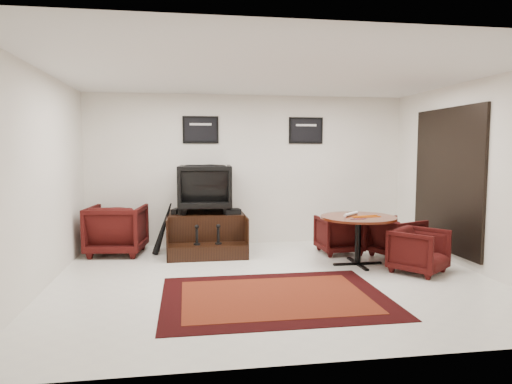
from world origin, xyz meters
The scene contains 16 objects.
ground centered at (0.00, 0.00, 0.00)m, with size 6.00×6.00×0.00m, color silver.
room_shell centered at (0.41, 0.12, 1.79)m, with size 6.02×5.02×2.81m.
area_rug centered at (-0.13, -0.76, 0.01)m, with size 2.72×2.04×0.01m.
shine_podium centered at (-0.84, 1.91, 0.31)m, with size 1.32×1.35×0.68m.
shine_chair centered at (-0.84, 2.05, 1.15)m, with size 0.92×0.86×0.95m, color black.
shoes_pair centered at (-1.30, 1.86, 0.72)m, with size 0.29×0.31×0.09m.
polish_kit centered at (-0.41, 1.69, 0.72)m, with size 0.27×0.19×0.10m, color black.
umbrella_black centered at (-1.60, 1.74, 0.41)m, with size 0.30×0.11×0.81m, color black, non-canonical shape.
umbrella_hooked centered at (-1.58, 1.96, 0.45)m, with size 0.33×0.12×0.89m, color black, non-canonical shape.
armchair_side centered at (-2.36, 1.92, 0.47)m, with size 0.91×0.85×0.93m, color black.
meeting_table centered at (1.44, 0.59, 0.67)m, with size 1.16×1.16×0.76m.
table_chair_back centered at (1.42, 1.42, 0.36)m, with size 0.69×0.65×0.71m, color black.
table_chair_window centered at (2.28, 0.98, 0.36)m, with size 0.71×0.66×0.73m, color black.
table_chair_corner centered at (2.15, 0.02, 0.35)m, with size 0.69×0.65×0.71m, color black.
paper_roll centered at (1.36, 0.69, 0.79)m, with size 0.05×0.05×0.42m, color silver.
table_clutter centered at (1.51, 0.51, 0.77)m, with size 0.57×0.35×0.01m.
Camera 1 is at (-1.18, -6.05, 1.79)m, focal length 32.00 mm.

